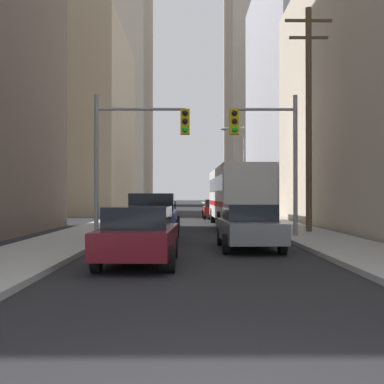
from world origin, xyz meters
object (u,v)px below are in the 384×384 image
at_px(sedan_maroon, 139,235).
at_px(traffic_signal_near_right, 267,143).
at_px(sedan_red, 215,209).
at_px(pickup_truck_blue, 151,218).
at_px(sedan_grey, 249,227).
at_px(city_bus, 236,194).
at_px(sedan_black, 162,214).
at_px(traffic_signal_near_left, 137,142).

distance_m(sedan_maroon, traffic_signal_near_right, 9.26).
bearing_deg(sedan_red, traffic_signal_near_right, -86.35).
distance_m(pickup_truck_blue, sedan_grey, 4.74).
xyz_separation_m(city_bus, sedan_red, (-0.71, 9.86, -1.16)).
distance_m(city_bus, sedan_maroon, 16.25).
height_order(sedan_grey, sedan_red, same).
bearing_deg(sedan_red, sedan_black, -107.43).
height_order(pickup_truck_blue, sedan_grey, pickup_truck_blue).
relative_size(city_bus, sedan_maroon, 2.70).
distance_m(sedan_maroon, sedan_grey, 4.83).
bearing_deg(city_bus, traffic_signal_near_right, -86.92).
distance_m(city_bus, sedan_grey, 12.24).
xyz_separation_m(city_bus, sedan_black, (-4.31, -1.59, -1.16)).
xyz_separation_m(sedan_red, traffic_signal_near_right, (1.16, -18.15, 3.22)).
bearing_deg(sedan_maroon, sedan_red, 82.35).
distance_m(sedan_black, traffic_signal_near_left, 7.50).
xyz_separation_m(traffic_signal_near_left, traffic_signal_near_right, (5.41, -0.00, -0.06)).
distance_m(pickup_truck_blue, sedan_black, 7.41).
bearing_deg(sedan_black, traffic_signal_near_right, -54.69).
relative_size(sedan_black, traffic_signal_near_right, 0.70).
xyz_separation_m(pickup_truck_blue, sedan_black, (0.04, 7.41, -0.16)).
bearing_deg(sedan_grey, traffic_signal_near_left, 137.03).
height_order(city_bus, sedan_maroon, city_bus).
bearing_deg(sedan_red, sedan_grey, -90.29).
bearing_deg(sedan_black, traffic_signal_near_left, -95.61).
bearing_deg(traffic_signal_near_right, city_bus, 93.08).
xyz_separation_m(sedan_grey, sedan_red, (0.11, 22.01, 0.00)).
distance_m(pickup_truck_blue, sedan_maroon, 6.68).
xyz_separation_m(city_bus, traffic_signal_near_right, (0.45, -8.30, 2.07)).
height_order(sedan_maroon, traffic_signal_near_right, traffic_signal_near_right).
bearing_deg(sedan_black, sedan_grey, -71.76).
bearing_deg(traffic_signal_near_left, pickup_truck_blue, -48.28).
xyz_separation_m(city_bus, traffic_signal_near_left, (-4.97, -8.30, 2.12)).
bearing_deg(sedan_red, city_bus, -85.86).
xyz_separation_m(sedan_red, traffic_signal_near_left, (-4.25, -18.15, 3.28)).
height_order(city_bus, sedan_grey, city_bus).
bearing_deg(traffic_signal_near_right, pickup_truck_blue, -171.74).
distance_m(sedan_black, sedan_red, 11.99).
xyz_separation_m(city_bus, sedan_maroon, (-4.14, -15.67, -1.16)).
distance_m(sedan_maroon, sedan_black, 14.08).
xyz_separation_m(pickup_truck_blue, sedan_grey, (3.52, -3.16, -0.16)).
height_order(sedan_black, traffic_signal_near_right, traffic_signal_near_right).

